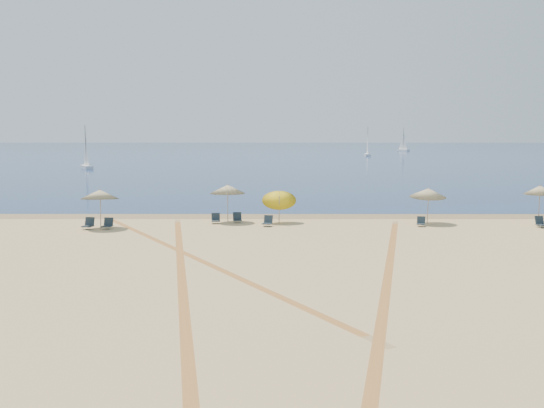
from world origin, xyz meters
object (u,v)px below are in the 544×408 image
at_px(umbrella_2, 228,189).
at_px(sailboat_2, 367,147).
at_px(umbrella_5, 540,190).
at_px(chair_5, 237,218).
at_px(chair_7, 421,222).
at_px(sailboat_1, 86,156).
at_px(sailboat_0, 403,144).
at_px(umbrella_1, 100,194).
at_px(chair_4, 216,219).
at_px(chair_8, 541,222).
at_px(chair_6, 268,221).
at_px(chair_2, 89,224).
at_px(umbrella_3, 279,197).
at_px(umbrella_4, 428,193).
at_px(chair_3, 108,224).

height_order(umbrella_2, sailboat_2, sailboat_2).
xyz_separation_m(umbrella_5, chair_5, (-18.81, 1.00, -1.90)).
distance_m(umbrella_5, chair_7, 7.69).
bearing_deg(sailboat_1, sailboat_0, 25.43).
bearing_deg(umbrella_1, sailboat_0, 72.14).
relative_size(umbrella_1, chair_5, 3.43).
relative_size(chair_4, sailboat_2, 0.09).
height_order(umbrella_2, chair_8, umbrella_2).
relative_size(chair_6, chair_8, 0.98).
distance_m(chair_2, chair_8, 27.24).
height_order(umbrella_3, chair_2, umbrella_3).
distance_m(umbrella_2, umbrella_3, 3.35).
xyz_separation_m(umbrella_3, chair_8, (15.86, -1.79, -1.39)).
bearing_deg(sailboat_2, umbrella_3, -97.90).
height_order(umbrella_1, umbrella_5, umbrella_5).
height_order(sailboat_0, sailboat_1, sailboat_0).
relative_size(chair_8, sailboat_2, 0.10).
distance_m(umbrella_4, chair_7, 2.17).
distance_m(chair_7, sailboat_2, 125.69).
distance_m(umbrella_5, chair_5, 18.93).
xyz_separation_m(chair_8, sailboat_1, (-47.65, 63.60, 1.88)).
bearing_deg(sailboat_2, umbrella_1, -102.34).
bearing_deg(sailboat_2, sailboat_0, 71.26).
height_order(sailboat_1, sailboat_2, sailboat_2).
distance_m(umbrella_2, chair_8, 19.37).
bearing_deg(chair_8, chair_4, 161.02).
distance_m(umbrella_1, chair_4, 7.23).
relative_size(umbrella_1, sailboat_2, 0.30).
bearing_deg(sailboat_2, umbrella_5, -90.52).
xyz_separation_m(umbrella_1, chair_6, (10.04, 0.82, -1.75)).
height_order(umbrella_2, umbrella_5, umbrella_5).
bearing_deg(umbrella_5, chair_3, -176.53).
bearing_deg(umbrella_3, chair_4, -177.45).
bearing_deg(chair_3, chair_4, 24.66).
bearing_deg(chair_6, umbrella_5, 17.95).
height_order(chair_5, chair_7, chair_5).
relative_size(umbrella_4, chair_2, 3.05).
distance_m(chair_4, chair_6, 3.51).
bearing_deg(sailboat_2, chair_4, -99.66).
bearing_deg(umbrella_3, sailboat_1, 117.22).
bearing_deg(umbrella_3, umbrella_2, 173.25).
height_order(chair_2, sailboat_1, sailboat_1).
height_order(umbrella_1, chair_2, umbrella_1).
bearing_deg(umbrella_5, umbrella_3, 176.97).
relative_size(chair_2, sailboat_0, 0.09).
distance_m(umbrella_4, chair_3, 19.83).
bearing_deg(chair_5, umbrella_1, -171.30).
xyz_separation_m(chair_4, sailboat_1, (-27.77, 61.98, 1.90)).
distance_m(umbrella_3, chair_6, 2.07).
relative_size(chair_5, sailboat_2, 0.09).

